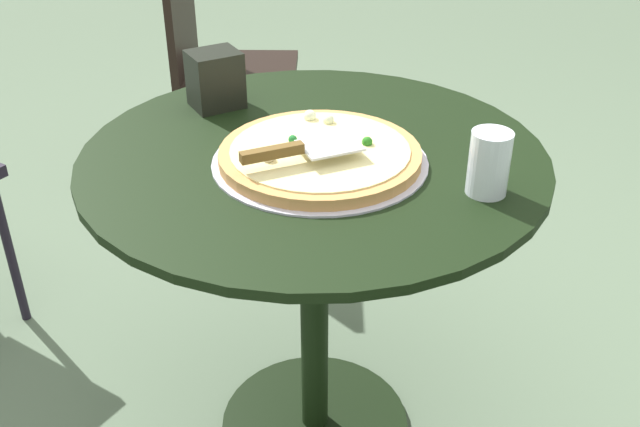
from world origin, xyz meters
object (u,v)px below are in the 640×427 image
object	(u,v)px
pizza_on_tray	(320,155)
drinking_cup	(489,163)
patio_table	(314,230)
napkin_dispenser	(215,79)
pizza_server	(300,149)
patio_chair_near	(217,56)

from	to	relation	value
pizza_on_tray	drinking_cup	bearing A→B (deg)	-175.04
patio_table	napkin_dispenser	distance (m)	0.37
pizza_on_tray	pizza_server	size ratio (longest dim) A/B	1.99
patio_table	napkin_dispenser	xyz separation A→B (m)	(0.28, -0.10, 0.23)
napkin_dispenser	pizza_server	bearing A→B (deg)	90.66
patio_table	drinking_cup	xyz separation A→B (m)	(-0.32, 0.01, 0.22)
pizza_server	drinking_cup	distance (m)	0.31
patio_table	drinking_cup	bearing A→B (deg)	178.88
pizza_server	patio_chair_near	bearing A→B (deg)	-49.21
napkin_dispenser	patio_chair_near	size ratio (longest dim) A/B	0.14
napkin_dispenser	pizza_on_tray	bearing A→B (deg)	100.22
patio_table	drinking_cup	distance (m)	0.39
drinking_cup	napkin_dispenser	xyz separation A→B (m)	(0.60, -0.11, 0.00)
pizza_server	napkin_dispenser	world-z (taller)	napkin_dispenser
patio_chair_near	patio_table	bearing A→B (deg)	132.99
pizza_on_tray	drinking_cup	world-z (taller)	drinking_cup
pizza_server	patio_chair_near	world-z (taller)	patio_chair_near
patio_table	patio_chair_near	world-z (taller)	patio_chair_near
pizza_server	patio_chair_near	xyz separation A→B (m)	(0.81, -0.94, -0.25)
patio_table	patio_chair_near	xyz separation A→B (m)	(0.79, -0.84, -0.03)
pizza_server	patio_table	bearing A→B (deg)	-76.69
patio_table	patio_chair_near	size ratio (longest dim) A/B	1.01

